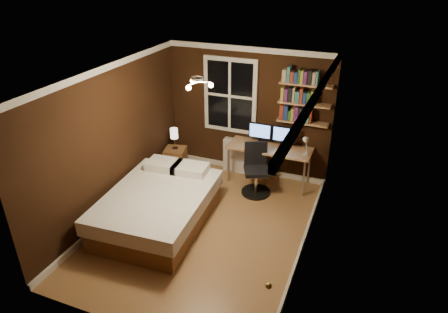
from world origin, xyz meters
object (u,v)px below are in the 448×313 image
at_px(bed, 159,206).
at_px(bedside_lamp, 174,139).
at_px(desk, 270,150).
at_px(office_chair, 256,175).
at_px(monitor_left, 260,134).
at_px(monitor_right, 284,137).
at_px(radiator, 235,155).
at_px(nightstand, 176,160).
at_px(desk_lamp, 306,146).

xyz_separation_m(bed, bedside_lamp, (-0.57, 1.66, 0.41)).
bearing_deg(bedside_lamp, bed, -70.98).
bearing_deg(desk, office_chair, -103.91).
relative_size(monitor_left, monitor_right, 1.00).
relative_size(radiator, monitor_left, 1.59).
relative_size(bed, nightstand, 4.41).
distance_m(desk, monitor_right, 0.36).
distance_m(bedside_lamp, monitor_left, 1.69).
height_order(nightstand, monitor_left, monitor_left).
bearing_deg(bed, nightstand, 105.52).
xyz_separation_m(bed, desk_lamp, (1.97, 1.77, 0.66)).
relative_size(bed, office_chair, 2.29).
bearing_deg(monitor_left, bed, -118.02).
bearing_deg(bed, office_chair, 47.93).
relative_size(desk, office_chair, 1.63).
relative_size(desk, monitor_left, 3.60).
bearing_deg(bedside_lamp, desk, 8.13).
bearing_deg(office_chair, desk_lamp, -4.69).
height_order(monitor_right, office_chair, monitor_right).
bearing_deg(monitor_left, monitor_right, 0.00).
bearing_deg(radiator, monitor_right, -6.63).
distance_m(nightstand, office_chair, 1.76).
distance_m(bed, monitor_right, 2.60).
distance_m(monitor_left, office_chair, 0.80).
distance_m(desk, office_chair, 0.56).
height_order(bed, radiator, bed).
xyz_separation_m(monitor_left, office_chair, (0.11, -0.53, -0.59)).
distance_m(bedside_lamp, monitor_right, 2.13).
xyz_separation_m(bed, desk, (1.29, 1.92, 0.38)).
bearing_deg(nightstand, monitor_right, -2.68).
distance_m(radiator, desk_lamp, 1.60).
xyz_separation_m(bed, radiator, (0.54, 2.12, 0.04)).
xyz_separation_m(nightstand, monitor_left, (1.64, 0.34, 0.70)).
xyz_separation_m(bedside_lamp, desk, (1.86, 0.27, -0.03)).
bearing_deg(nightstand, office_chair, -17.97).
height_order(desk_lamp, office_chair, desk_lamp).
bearing_deg(bedside_lamp, monitor_left, 11.85).
height_order(nightstand, radiator, radiator).
bearing_deg(monitor_right, bed, -127.20).
xyz_separation_m(nightstand, radiator, (1.11, 0.46, 0.10)).
distance_m(bed, nightstand, 1.76).
bearing_deg(office_chair, bed, -153.34).
xyz_separation_m(nightstand, desk_lamp, (2.54, 0.11, 0.71)).
xyz_separation_m(monitor_left, monitor_right, (0.45, 0.00, 0.00)).
height_order(monitor_left, monitor_right, same).
distance_m(radiator, monitor_right, 1.16).
bearing_deg(radiator, office_chair, -44.99).
bearing_deg(desk, monitor_right, 18.63).
height_order(desk, monitor_right, monitor_right).
xyz_separation_m(desk, monitor_left, (-0.22, 0.08, 0.27)).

